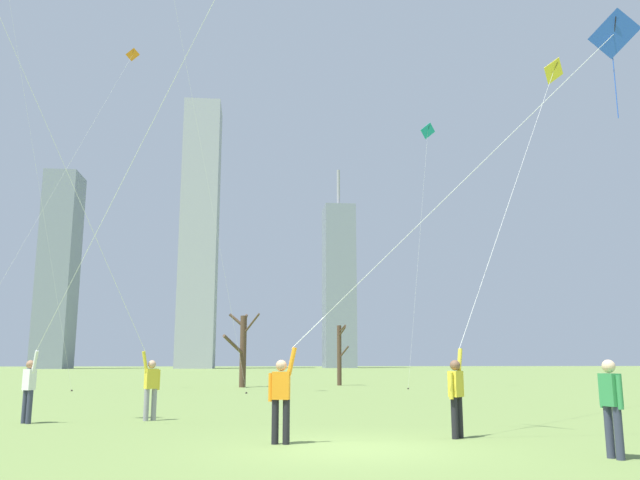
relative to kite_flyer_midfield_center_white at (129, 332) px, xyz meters
The scene contains 14 objects.
ground_plane 8.30m from the kite_flyer_midfield_center_white, 48.29° to the right, with size 400.00×400.00×0.00m, color olive.
kite_flyer_midfield_center_white is the anchor object (origin of this frame).
kite_flyer_foreground_left_red 2.81m from the kite_flyer_midfield_center_white, 106.63° to the right, with size 7.85×6.62×15.42m.
kite_flyer_midfield_right_blue 7.28m from the kite_flyer_midfield_center_white, 46.83° to the right, with size 7.82×1.35×9.08m.
kite_flyer_far_back_yellow 9.37m from the kite_flyer_midfield_center_white, 21.23° to the right, with size 7.68×8.69×13.04m.
bystander_watching_nearby 12.22m from the kite_flyer_midfield_center_white, 39.25° to the right, with size 0.26×0.50×1.62m.
distant_kite_drifting_left_teal 28.18m from the kite_flyer_midfield_center_white, 54.95° to the left, with size 2.74×1.91×16.96m.
distant_kite_low_near_trees_pink 21.02m from the kite_flyer_midfield_center_white, 93.48° to the left, with size 4.99×2.61×22.15m.
distant_kite_high_overhead_orange 20.63m from the kite_flyer_midfield_center_white, 106.93° to the left, with size 7.70×2.70×18.70m.
bare_tree_right_of_center 27.06m from the kite_flyer_midfield_center_white, 69.85° to the left, with size 0.75×1.44×4.01m.
bare_tree_center 23.14m from the kite_flyer_midfield_center_white, 83.05° to the left, with size 2.31×3.11×4.65m.
skyline_tall_tower 136.56m from the kite_flyer_midfield_center_white, 107.15° to the left, with size 7.11×9.39×43.82m.
skyline_short_annex 134.93m from the kite_flyer_midfield_center_white, 94.01° to the left, with size 8.41×10.84×62.65m.
skyline_slender_spire 143.85m from the kite_flyer_midfield_center_white, 79.91° to the left, with size 7.59×9.02×50.46m.
Camera 1 is at (-1.94, -12.23, 1.59)m, focal length 35.96 mm.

